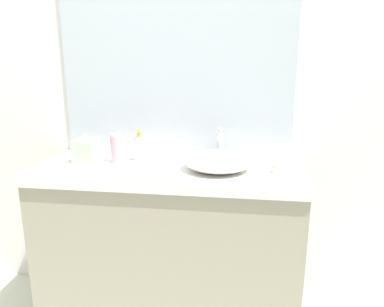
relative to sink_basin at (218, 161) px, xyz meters
name	(u,v)px	position (x,y,z in m)	size (l,w,h in m)	color
bathroom_wall_rear	(172,75)	(-0.28, 0.32, 0.39)	(6.00, 0.06, 2.60)	silver
vanity_counter	(169,246)	(-0.25, 0.02, -0.48)	(1.33, 0.53, 0.87)	gray
wall_mirror_panel	(176,34)	(-0.25, 0.28, 0.60)	(1.24, 0.01, 1.28)	#B2BCC6
sink_basin	(218,161)	(0.00, 0.00, 0.00)	(0.32, 0.29, 0.09)	silver
faucet	(220,142)	(0.00, 0.16, 0.05)	(0.03, 0.12, 0.17)	silver
soap_dispenser	(140,148)	(-0.41, 0.11, 0.03)	(0.05, 0.05, 0.17)	white
lotion_bottle	(116,148)	(-0.52, 0.06, 0.03)	(0.05, 0.05, 0.15)	pink
tissue_box	(86,149)	(-0.68, 0.06, 0.02)	(0.11, 0.11, 0.16)	#B2C3AD
candle_jar	(277,169)	(0.28, 0.00, -0.03)	(0.05, 0.05, 0.04)	silver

